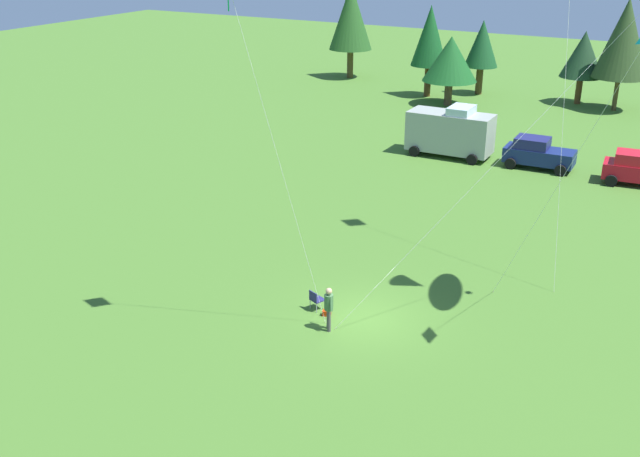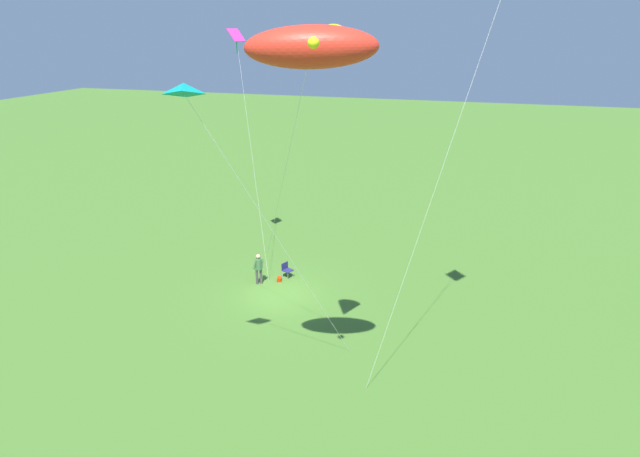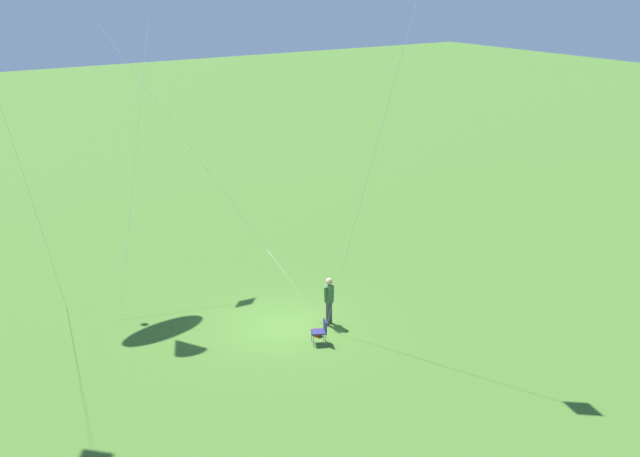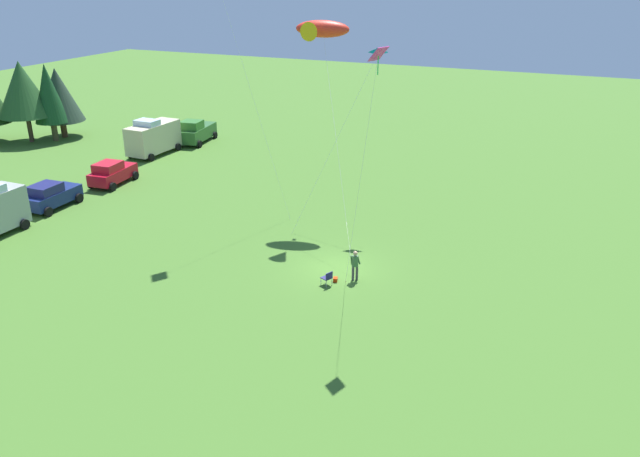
{
  "view_description": "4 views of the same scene",
  "coord_description": "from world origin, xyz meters",
  "px_view_note": "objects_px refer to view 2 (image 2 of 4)",
  "views": [
    {
      "loc": [
        10.72,
        -23.1,
        14.23
      ],
      "look_at": [
        -1.48,
        -0.92,
        3.8
      ],
      "focal_mm": 42.0,
      "sensor_mm": 36.0,
      "label": 1
    },
    {
      "loc": [
        21.18,
        8.44,
        12.73
      ],
      "look_at": [
        -1.08,
        1.9,
        3.48
      ],
      "focal_mm": 28.0,
      "sensor_mm": 36.0,
      "label": 2
    },
    {
      "loc": [
        -24.9,
        15.22,
        12.49
      ],
      "look_at": [
        -1.81,
        -0.38,
        3.99
      ],
      "focal_mm": 50.0,
      "sensor_mm": 36.0,
      "label": 3
    },
    {
      "loc": [
        -29.69,
        -11.8,
        15.88
      ],
      "look_at": [
        -1.25,
        0.47,
        2.93
      ],
      "focal_mm": 35.0,
      "sensor_mm": 36.0,
      "label": 4
    }
  ],
  "objects_px": {
    "person_kite_flyer": "(259,267)",
    "backpack_on_grass": "(279,279)",
    "folding_chair": "(286,269)",
    "kite_delta_teal": "(185,91)",
    "kite_large_fish": "(316,47)",
    "kite_diamond_rainbow": "(238,46)"
  },
  "relations": [
    {
      "from": "folding_chair",
      "to": "kite_large_fish",
      "type": "bearing_deg",
      "value": -40.52
    },
    {
      "from": "person_kite_flyer",
      "to": "kite_delta_teal",
      "type": "xyz_separation_m",
      "value": [
        9.13,
        2.12,
        10.11
      ]
    },
    {
      "from": "folding_chair",
      "to": "backpack_on_grass",
      "type": "bearing_deg",
      "value": -85.32
    },
    {
      "from": "person_kite_flyer",
      "to": "kite_diamond_rainbow",
      "type": "distance_m",
      "value": 11.36
    },
    {
      "from": "person_kite_flyer",
      "to": "kite_diamond_rainbow",
      "type": "xyz_separation_m",
      "value": [
        -2.57,
        -1.69,
        10.94
      ]
    },
    {
      "from": "kite_large_fish",
      "to": "kite_delta_teal",
      "type": "height_order",
      "value": "kite_large_fish"
    },
    {
      "from": "folding_chair",
      "to": "kite_large_fish",
      "type": "height_order",
      "value": "kite_large_fish"
    },
    {
      "from": "kite_delta_teal",
      "to": "kite_diamond_rainbow",
      "type": "bearing_deg",
      "value": -161.93
    },
    {
      "from": "folding_chair",
      "to": "kite_diamond_rainbow",
      "type": "height_order",
      "value": "kite_diamond_rainbow"
    },
    {
      "from": "person_kite_flyer",
      "to": "backpack_on_grass",
      "type": "xyz_separation_m",
      "value": [
        -0.59,
        0.92,
        -0.91
      ]
    },
    {
      "from": "backpack_on_grass",
      "to": "kite_delta_teal",
      "type": "xyz_separation_m",
      "value": [
        9.71,
        1.2,
        11.02
      ]
    },
    {
      "from": "person_kite_flyer",
      "to": "kite_delta_teal",
      "type": "relative_size",
      "value": 0.15
    },
    {
      "from": "folding_chair",
      "to": "kite_delta_teal",
      "type": "bearing_deg",
      "value": -60.42
    },
    {
      "from": "folding_chair",
      "to": "backpack_on_grass",
      "type": "distance_m",
      "value": 0.74
    },
    {
      "from": "kite_large_fish",
      "to": "kite_diamond_rainbow",
      "type": "xyz_separation_m",
      "value": [
        -11.41,
        -7.58,
        -0.37
      ]
    },
    {
      "from": "folding_chair",
      "to": "kite_large_fish",
      "type": "distance_m",
      "value": 16.23
    },
    {
      "from": "folding_chair",
      "to": "backpack_on_grass",
      "type": "xyz_separation_m",
      "value": [
        0.61,
        -0.21,
        -0.38
      ]
    },
    {
      "from": "backpack_on_grass",
      "to": "kite_delta_teal",
      "type": "relative_size",
      "value": 0.03
    },
    {
      "from": "kite_diamond_rainbow",
      "to": "backpack_on_grass",
      "type": "bearing_deg",
      "value": 52.8
    },
    {
      "from": "person_kite_flyer",
      "to": "folding_chair",
      "type": "relative_size",
      "value": 2.12
    },
    {
      "from": "person_kite_flyer",
      "to": "backpack_on_grass",
      "type": "bearing_deg",
      "value": 89.34
    },
    {
      "from": "kite_large_fish",
      "to": "kite_delta_teal",
      "type": "bearing_deg",
      "value": -85.55
    }
  ]
}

